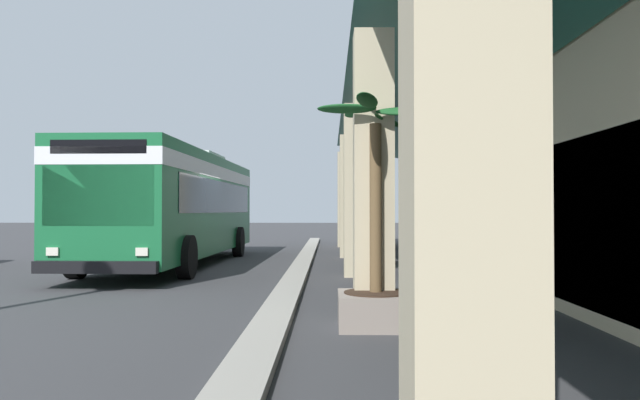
% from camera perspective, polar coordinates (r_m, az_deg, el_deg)
% --- Properties ---
extents(ground, '(120.00, 120.00, 0.00)m').
position_cam_1_polar(ground, '(16.58, 15.68, -6.36)').
color(ground, '#38383A').
extents(curb_strip, '(34.45, 0.50, 0.12)m').
position_cam_1_polar(curb_strip, '(14.24, -2.22, -7.05)').
color(curb_strip, '#9E998E').
rests_on(curb_strip, ground).
extents(transit_bus, '(11.26, 3.00, 3.34)m').
position_cam_1_polar(transit_bus, '(17.82, -13.52, -0.03)').
color(transit_bus, '#196638').
rests_on(transit_bus, ground).
extents(potted_palm, '(1.95, 1.66, 3.04)m').
position_cam_1_polar(potted_palm, '(8.09, 5.33, -7.14)').
color(potted_palm, gray).
rests_on(potted_palm, ground).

